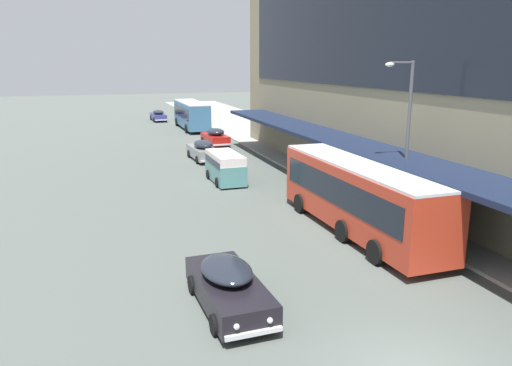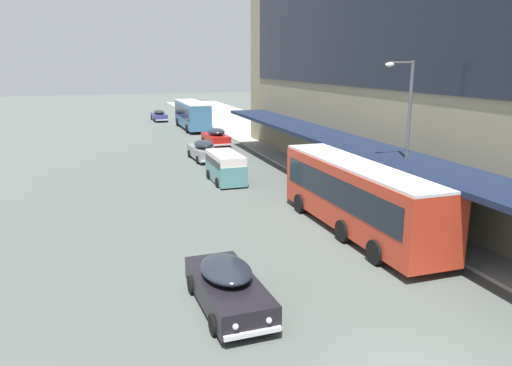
# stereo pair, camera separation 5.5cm
# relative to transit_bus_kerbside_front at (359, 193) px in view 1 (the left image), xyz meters

# --- Properties ---
(transit_bus_kerbside_front) EXTENTS (2.85, 11.44, 3.34)m
(transit_bus_kerbside_front) POSITION_rel_transit_bus_kerbside_front_xyz_m (0.00, 0.00, 0.00)
(transit_bus_kerbside_front) COLOR #BA341F
(transit_bus_kerbside_front) RESTS_ON ground
(transit_bus_kerbside_rear) EXTENTS (2.70, 10.45, 3.23)m
(transit_bus_kerbside_rear) POSITION_rel_transit_bus_kerbside_front_xyz_m (-0.34, 39.18, -0.05)
(transit_bus_kerbside_rear) COLOR teal
(transit_bus_kerbside_rear) RESTS_ON ground
(sedan_second_near) EXTENTS (1.96, 4.91, 1.65)m
(sedan_second_near) POSITION_rel_transit_bus_kerbside_front_xyz_m (-3.12, 19.77, -1.10)
(sedan_second_near) COLOR gray
(sedan_second_near) RESTS_ON ground
(sedan_trailing_mid) EXTENTS (2.10, 4.51, 1.66)m
(sedan_trailing_mid) POSITION_rel_transit_bus_kerbside_front_xyz_m (-0.43, 26.69, -1.10)
(sedan_trailing_mid) COLOR #B51A15
(sedan_trailing_mid) RESTS_ON ground
(sedan_lead_mid) EXTENTS (1.86, 5.00, 1.49)m
(sedan_lead_mid) POSITION_rel_transit_bus_kerbside_front_xyz_m (-3.05, 49.05, -1.17)
(sedan_lead_mid) COLOR navy
(sedan_lead_mid) RESTS_ON ground
(sedan_oncoming_front) EXTENTS (2.09, 4.91, 1.52)m
(sedan_oncoming_front) POSITION_rel_transit_bus_kerbside_front_xyz_m (-7.60, -5.20, -1.15)
(sedan_oncoming_front) COLOR black
(sedan_oncoming_front) RESTS_ON ground
(vw_van) EXTENTS (1.94, 4.57, 1.96)m
(vw_van) POSITION_rel_transit_bus_kerbside_front_xyz_m (-3.32, 11.86, -0.81)
(vw_van) COLOR teal
(vw_van) RESTS_ON ground
(street_lamp) EXTENTS (1.50, 0.28, 7.71)m
(street_lamp) POSITION_rel_transit_bus_kerbside_front_xyz_m (2.36, 0.14, 2.68)
(street_lamp) COLOR #4C4C51
(street_lamp) RESTS_ON sidewalk_kerb
(fire_hydrant) EXTENTS (0.20, 0.40, 0.70)m
(fire_hydrant) POSITION_rel_transit_bus_kerbside_front_xyz_m (2.76, 1.59, -1.42)
(fire_hydrant) COLOR red
(fire_hydrant) RESTS_ON sidewalk_kerb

